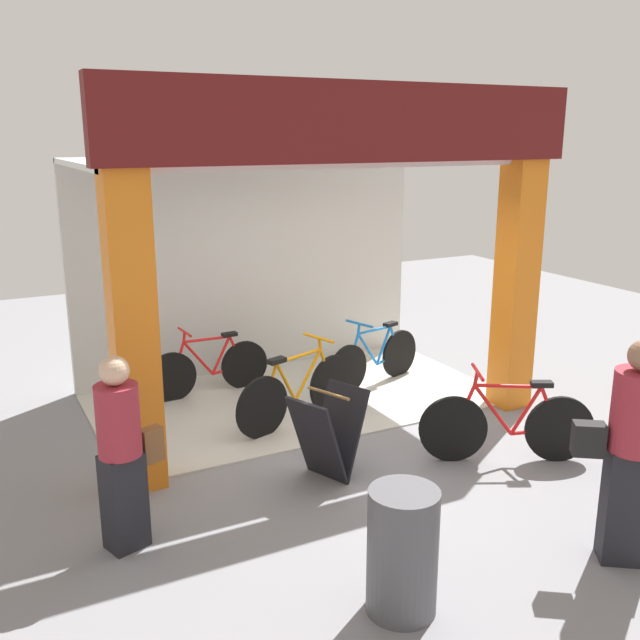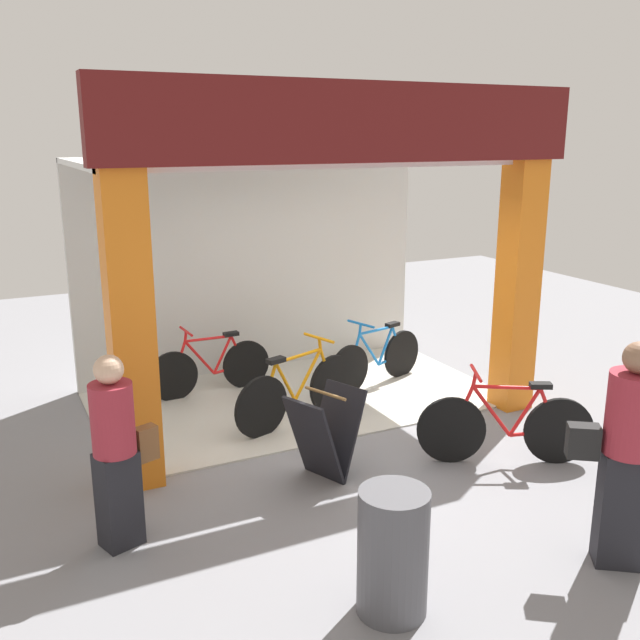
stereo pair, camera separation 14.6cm
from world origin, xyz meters
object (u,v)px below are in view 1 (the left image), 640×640
object	(u,v)px
bicycle_inside_2	(209,368)
pedestrian_1	(631,448)
bicycle_inside_1	(375,359)
trash_bin	(402,551)
bicycle_inside_0	(298,392)
sandwich_board_sign	(328,435)
bicycle_parked_0	(507,425)
pedestrian_0	(122,452)

from	to	relation	value
bicycle_inside_2	pedestrian_1	size ratio (longest dim) A/B	0.90
bicycle_inside_1	trash_bin	xyz separation A→B (m)	(-2.19, -3.90, 0.09)
bicycle_inside_0	sandwich_board_sign	bearing A→B (deg)	-103.26
bicycle_inside_2	trash_bin	bearing A→B (deg)	-92.37
bicycle_parked_0	trash_bin	bearing A→B (deg)	-146.72
sandwich_board_sign	trash_bin	size ratio (longest dim) A/B	0.96
bicycle_parked_0	bicycle_inside_0	bearing A→B (deg)	128.70
pedestrian_1	trash_bin	world-z (taller)	pedestrian_1
bicycle_inside_0	bicycle_inside_1	size ratio (longest dim) A/B	1.07
bicycle_inside_1	trash_bin	world-z (taller)	trash_bin
bicycle_inside_1	sandwich_board_sign	size ratio (longest dim) A/B	1.82
pedestrian_1	bicycle_inside_0	bearing A→B (deg)	106.69
pedestrian_0	trash_bin	bearing A→B (deg)	-48.02
pedestrian_1	bicycle_parked_0	bearing A→B (deg)	77.44
bicycle_inside_2	bicycle_parked_0	size ratio (longest dim) A/B	1.02
bicycle_inside_2	pedestrian_0	xyz separation A→B (m)	(-1.66, -2.90, 0.46)
bicycle_inside_2	pedestrian_1	distance (m)	5.10
bicycle_inside_1	sandwich_board_sign	xyz separation A→B (m)	(-1.72, -1.97, 0.07)
bicycle_parked_0	bicycle_inside_2	bearing A→B (deg)	122.72
bicycle_inside_0	pedestrian_0	bearing A→B (deg)	-145.01
trash_bin	sandwich_board_sign	bearing A→B (deg)	76.46
pedestrian_0	trash_bin	distance (m)	2.23
bicycle_inside_2	bicycle_parked_0	xyz separation A→B (m)	(2.00, -3.11, 0.03)
bicycle_inside_0	bicycle_parked_0	xyz separation A→B (m)	(1.42, -1.77, -0.00)
bicycle_inside_1	bicycle_inside_2	bearing A→B (deg)	162.37
bicycle_inside_0	bicycle_parked_0	bearing A→B (deg)	-51.30
bicycle_inside_1	trash_bin	distance (m)	4.48
bicycle_inside_2	bicycle_parked_0	world-z (taller)	bicycle_parked_0
bicycle_inside_0	trash_bin	distance (m)	3.29
sandwich_board_sign	pedestrian_1	distance (m)	2.62
bicycle_inside_2	trash_bin	xyz separation A→B (m)	(-0.19, -4.54, 0.10)
bicycle_inside_2	bicycle_parked_0	bearing A→B (deg)	-57.28
pedestrian_0	bicycle_inside_1	bearing A→B (deg)	31.77
bicycle_inside_1	pedestrian_0	bearing A→B (deg)	-148.23
bicycle_inside_2	sandwich_board_sign	bearing A→B (deg)	-83.88
bicycle_inside_2	pedestrian_0	size ratio (longest dim) A/B	1.00
bicycle_inside_0	pedestrian_0	size ratio (longest dim) A/B	1.07
bicycle_inside_0	pedestrian_0	world-z (taller)	pedestrian_0
bicycle_inside_1	pedestrian_0	distance (m)	4.33
pedestrian_0	bicycle_parked_0	bearing A→B (deg)	-3.19
pedestrian_0	bicycle_inside_2	bearing A→B (deg)	60.22
bicycle_inside_2	trash_bin	distance (m)	4.54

